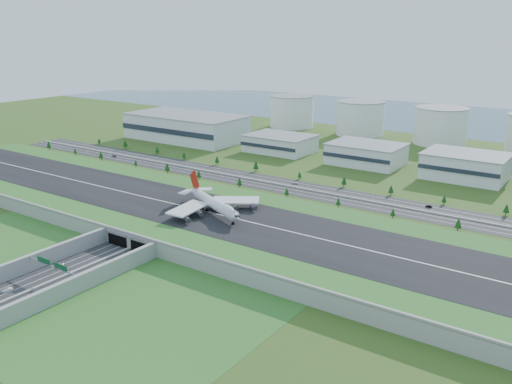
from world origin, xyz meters
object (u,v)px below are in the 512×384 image
Objects in this scene: car_1 at (8,290)px; car_4 at (114,156)px; car_2 at (117,266)px; boeing_747 at (213,203)px; car_0 at (60,265)px; fuel_tank_a at (292,112)px; car_5 at (429,206)px; car_7 at (295,183)px.

car_4 is at bearing 146.32° from car_1.
boeing_747 is at bearing -106.48° from car_2.
car_4 is (-161.27, 200.66, 0.14)m from car_1.
car_4 reaches higher than car_0.
fuel_tank_a is 437.69m from car_1.
car_0 reaches higher than car_5.
car_1 reaches higher than car_7.
car_1 is at bearing -124.96° from car_4.
boeing_747 is 11.56× the size of car_4.
fuel_tank_a is 12.10× the size of car_5.
fuel_tank_a is at bearing 3.84° from car_4.
car_1 is at bearing -106.97° from car_0.
fuel_tank_a is 401.51m from car_2.
car_5 is 97.81m from car_7.
car_0 is 1.04× the size of car_1.
car_1 is at bearing -75.66° from boeing_747.
car_0 is at bearing -26.18° from car_5.
boeing_747 is 12.23× the size of car_2.
car_0 reaches higher than car_1.
fuel_tank_a reaches higher than car_1.
boeing_747 is 117.17m from car_1.
car_2 is 1.16× the size of car_5.
car_2 is 1.01× the size of car_7.
car_2 is at bearing -114.65° from car_4.
car_1 is 0.91× the size of car_2.
car_7 is (15.04, 216.17, -0.03)m from car_1.
car_7 is (176.31, 15.51, -0.17)m from car_4.
fuel_tank_a reaches higher than car_0.
fuel_tank_a is 11.47× the size of car_1.
car_7 reaches higher than car_5.
boeing_747 is 14.13× the size of car_5.
car_2 is (22.64, 15.18, -0.11)m from car_0.
car_4 is at bearing -103.79° from car_7.
car_0 is (109.40, -393.98, -16.61)m from fuel_tank_a.
car_4 is (-158.30, 171.96, 0.09)m from car_0.
fuel_tank_a is at bearing -167.14° from car_7.
fuel_tank_a is 304.94m from car_5.
car_0 is at bearing -24.30° from car_7.
car_2 is (132.04, -378.81, -16.72)m from fuel_tank_a.
car_0 is 1.10× the size of car_5.
car_4 is 176.99m from car_7.
boeing_747 is 202.47m from car_4.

